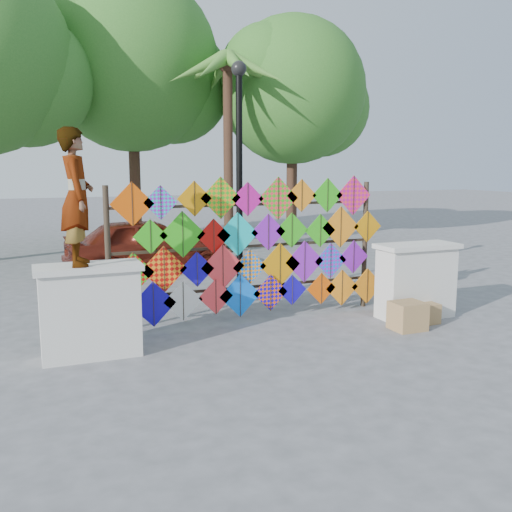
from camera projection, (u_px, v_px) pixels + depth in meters
name	position (u px, v px, depth m)	size (l,w,h in m)	color
ground	(266.00, 331.00, 9.03)	(80.00, 80.00, 0.00)	gray
parapet_left	(90.00, 310.00, 7.74)	(1.40, 0.65, 1.28)	silver
parapet_right	(416.00, 280.00, 9.75)	(1.40, 0.65, 1.28)	silver
kite_rack	(254.00, 249.00, 9.53)	(4.94, 0.24, 2.42)	#2F251A
tree_mid	(134.00, 64.00, 18.24)	(6.30, 5.60, 8.61)	#472A1E
tree_east	(295.00, 92.00, 18.85)	(5.40, 4.80, 7.42)	#472A1E
palm_tree	(228.00, 82.00, 16.38)	(3.62, 3.62, 5.83)	#472A1E
vendor_woman	(77.00, 197.00, 7.46)	(0.66, 0.43, 1.81)	#99999E
sedan	(148.00, 245.00, 13.91)	(1.58, 3.94, 1.34)	#5F1B10
lamppost	(239.00, 160.00, 10.55)	(0.28, 0.28, 4.46)	black
cardboard_box_near	(408.00, 316.00, 9.07)	(0.50, 0.45, 0.45)	#A67250
cardboard_box_far	(425.00, 313.00, 9.47)	(0.40, 0.37, 0.33)	#A67250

